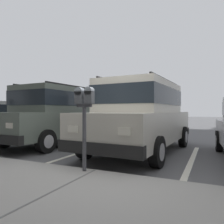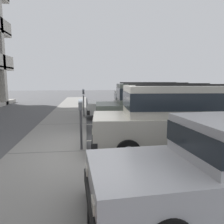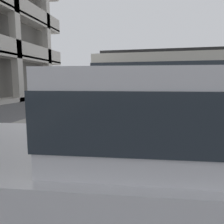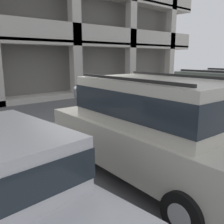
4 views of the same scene
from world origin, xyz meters
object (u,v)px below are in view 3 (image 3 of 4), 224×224
at_px(dark_hatchback, 168,92).
at_px(parking_meter_near, 52,91).
at_px(silver_suv, 167,99).
at_px(red_sedan, 161,155).
at_px(blue_coupe, 156,94).
at_px(parking_meter_far, 104,88).

relative_size(dark_hatchback, parking_meter_near, 3.31).
xyz_separation_m(silver_suv, red_sedan, (-2.93, 0.22, -0.27)).
xyz_separation_m(red_sedan, blue_coupe, (9.00, -0.07, 0.00)).
distance_m(blue_coupe, parking_meter_near, 6.42).
relative_size(parking_meter_near, parking_meter_far, 0.96).
bearing_deg(silver_suv, red_sedan, 179.09).
bearing_deg(parking_meter_near, red_sedan, -141.37).
height_order(blue_coupe, parking_meter_far, parking_meter_far).
distance_m(parking_meter_near, parking_meter_far, 5.84).
distance_m(red_sedan, dark_hatchback, 6.10).
xyz_separation_m(dark_hatchback, parking_meter_near, (-2.95, 2.95, 0.13)).
relative_size(red_sedan, parking_meter_near, 3.11).
bearing_deg(parking_meter_far, parking_meter_near, 179.86).
height_order(dark_hatchback, parking_meter_near, dark_hatchback).
xyz_separation_m(blue_coupe, parking_meter_near, (-5.86, 2.58, 0.40)).
xyz_separation_m(red_sedan, parking_meter_near, (3.14, 2.51, 0.40)).
height_order(red_sedan, parking_meter_far, parking_meter_far).
bearing_deg(parking_meter_far, silver_suv, -155.80).
xyz_separation_m(dark_hatchback, blue_coupe, (2.92, 0.37, -0.27)).
distance_m(blue_coupe, parking_meter_far, 2.58).
relative_size(red_sedan, parking_meter_far, 3.00).
bearing_deg(parking_meter_far, red_sedan, -164.48).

